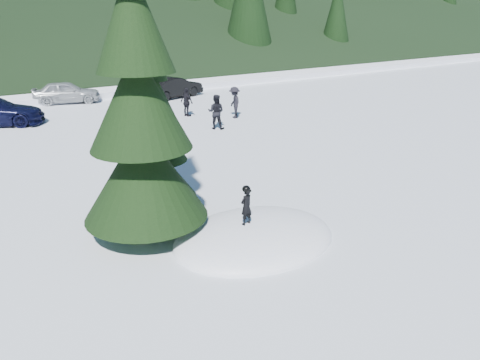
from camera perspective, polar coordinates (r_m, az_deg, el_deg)
ground at (r=12.40m, az=1.76°, el=-7.21°), size 200.00×200.00×0.00m
snow_mound at (r=12.40m, az=1.76°, el=-7.21°), size 4.48×3.52×0.96m
spruce_tall at (r=11.78m, az=-12.15°, el=8.05°), size 3.20×3.20×8.60m
spruce_short at (r=13.69m, az=-10.18°, el=4.60°), size 2.20×2.20×5.37m
child_skier at (r=11.91m, az=0.76°, el=-3.23°), size 0.40×0.30×0.99m
adult_0 at (r=23.62m, az=-2.94°, el=8.30°), size 1.06×1.06×1.73m
adult_1 at (r=26.64m, az=-6.51°, el=9.40°), size 0.59×1.00×1.59m
adult_2 at (r=26.05m, az=-0.68°, el=9.43°), size 0.97×1.26×1.72m
car_4 at (r=32.31m, az=-20.42°, el=10.00°), size 4.41×2.84×1.40m
car_5 at (r=32.60m, az=-8.16°, el=11.14°), size 4.59×2.67×1.43m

